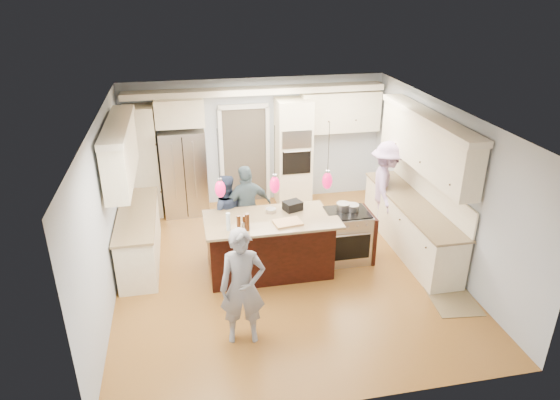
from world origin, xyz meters
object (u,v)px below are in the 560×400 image
Objects in this scene: kitchen_island at (269,244)px; person_far_left at (225,214)px; refrigerator at (185,172)px; person_bar_end at (243,287)px; island_range at (347,235)px.

kitchen_island is 1.43× the size of person_far_left.
refrigerator is 0.86× the size of kitchen_island.
person_far_left is at bearing 95.36° from person_bar_end.
refrigerator is at bearing 104.09° from person_bar_end.
person_far_left reaches higher than kitchen_island.
refrigerator reaches higher than person_bar_end.
kitchen_island is at bearing -176.93° from island_range.
refrigerator is at bearing 116.90° from kitchen_island.
person_far_left is (0.00, 2.47, -0.11)m from person_bar_end.
kitchen_island is 1.04m from person_far_left.
refrigerator reaches higher than kitchen_island.
refrigerator is at bearing -73.68° from person_far_left.
refrigerator is 2.91m from kitchen_island.
person_bar_end is at bearing 86.22° from person_far_left.
refrigerator is 1.91m from person_far_left.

